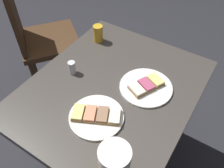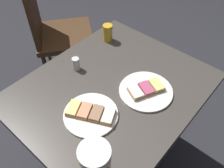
% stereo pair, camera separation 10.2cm
% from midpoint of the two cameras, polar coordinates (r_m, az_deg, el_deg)
% --- Properties ---
extents(ground_plane, '(6.00, 6.00, 0.00)m').
position_cam_midpoint_polar(ground_plane, '(1.63, 1.88, -17.84)').
color(ground_plane, '#28282D').
extents(cafe_table, '(0.83, 0.69, 0.71)m').
position_cam_midpoint_polar(cafe_table, '(1.15, 2.55, -5.94)').
color(cafe_table, black).
rests_on(cafe_table, ground_plane).
extents(plate_near, '(0.23, 0.23, 0.03)m').
position_cam_midpoint_polar(plate_near, '(1.03, 10.96, -1.65)').
color(plate_near, white).
rests_on(plate_near, cafe_table).
extents(plate_far, '(0.22, 0.22, 0.03)m').
position_cam_midpoint_polar(plate_far, '(0.93, -1.99, -7.31)').
color(plate_far, white).
rests_on(plate_far, cafe_table).
extents(beer_mug, '(0.15, 0.10, 0.16)m').
position_cam_midpoint_polar(beer_mug, '(0.75, -0.08, -19.15)').
color(beer_mug, gold).
rests_on(beer_mug, cafe_table).
extents(beer_glass_small, '(0.05, 0.05, 0.09)m').
position_cam_midpoint_polar(beer_glass_small, '(1.26, 1.31, 12.10)').
color(beer_glass_small, gold).
rests_on(beer_glass_small, cafe_table).
extents(salt_shaker, '(0.03, 0.03, 0.06)m').
position_cam_midpoint_polar(salt_shaker, '(1.10, -6.03, 4.71)').
color(salt_shaker, silver).
rests_on(salt_shaker, cafe_table).
extents(cafe_chair, '(0.53, 0.53, 0.93)m').
position_cam_midpoint_polar(cafe_chair, '(1.70, -12.17, 12.65)').
color(cafe_chair, '#472D19').
rests_on(cafe_chair, ground_plane).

